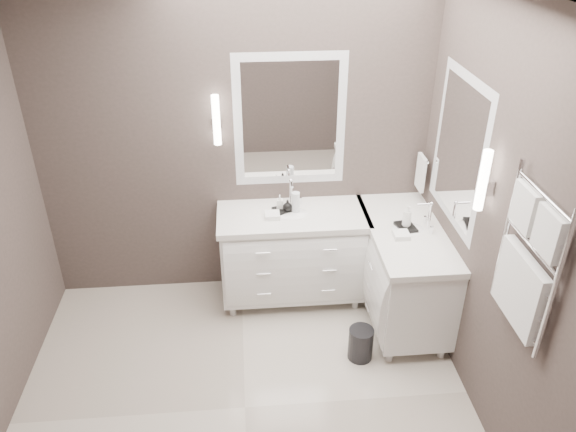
{
  "coord_description": "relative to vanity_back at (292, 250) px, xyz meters",
  "views": [
    {
      "loc": [
        0.06,
        -2.75,
        3.13
      ],
      "look_at": [
        0.36,
        0.7,
        1.13
      ],
      "focal_mm": 35.0,
      "sensor_mm": 36.0,
      "label": 1
    }
  ],
  "objects": [
    {
      "name": "floor",
      "position": [
        -0.45,
        -1.23,
        -0.49
      ],
      "size": [
        3.2,
        3.0,
        0.01
      ],
      "primitive_type": "cube",
      "color": "beige",
      "rests_on": "ground"
    },
    {
      "name": "ceiling",
      "position": [
        -0.45,
        -1.23,
        2.22
      ],
      "size": [
        3.2,
        3.0,
        0.01
      ],
      "primitive_type": "cube",
      "color": "white",
      "rests_on": "wall_back"
    },
    {
      "name": "wall_back",
      "position": [
        -0.45,
        0.28,
        0.86
      ],
      "size": [
        3.2,
        0.01,
        2.7
      ],
      "primitive_type": "cube",
      "color": "#453A37",
      "rests_on": "floor"
    },
    {
      "name": "wall_right",
      "position": [
        1.15,
        -1.23,
        0.86
      ],
      "size": [
        0.01,
        3.0,
        2.7
      ],
      "primitive_type": "cube",
      "color": "#453A37",
      "rests_on": "floor"
    },
    {
      "name": "vanity_back",
      "position": [
        0.0,
        0.0,
        0.0
      ],
      "size": [
        1.24,
        0.59,
        0.97
      ],
      "color": "white",
      "rests_on": "floor"
    },
    {
      "name": "vanity_right",
      "position": [
        0.88,
        -0.33,
        0.0
      ],
      "size": [
        0.59,
        1.24,
        0.97
      ],
      "color": "white",
      "rests_on": "floor"
    },
    {
      "name": "mirror_back",
      "position": [
        -0.0,
        0.26,
        1.06
      ],
      "size": [
        0.9,
        0.02,
        1.1
      ],
      "color": "white",
      "rests_on": "wall_back"
    },
    {
      "name": "mirror_right",
      "position": [
        1.14,
        -0.43,
        1.06
      ],
      "size": [
        0.02,
        0.9,
        1.1
      ],
      "color": "white",
      "rests_on": "wall_right"
    },
    {
      "name": "sconce_back",
      "position": [
        -0.58,
        0.2,
        1.11
      ],
      "size": [
        0.06,
        0.06,
        0.4
      ],
      "color": "white",
      "rests_on": "wall_back"
    },
    {
      "name": "sconce_right",
      "position": [
        1.08,
        -1.01,
        1.11
      ],
      "size": [
        0.06,
        0.06,
        0.4
      ],
      "color": "white",
      "rests_on": "wall_right"
    },
    {
      "name": "towel_bar_corner",
      "position": [
        1.09,
        0.13,
        0.63
      ],
      "size": [
        0.03,
        0.22,
        0.3
      ],
      "color": "white",
      "rests_on": "wall_right"
    },
    {
      "name": "towel_ladder",
      "position": [
        1.1,
        -1.63,
        0.91
      ],
      "size": [
        0.06,
        0.58,
        0.9
      ],
      "color": "white",
      "rests_on": "wall_right"
    },
    {
      "name": "waste_bin",
      "position": [
        0.45,
        -0.8,
        -0.35
      ],
      "size": [
        0.25,
        0.25,
        0.27
      ],
      "primitive_type": "cylinder",
      "rotation": [
        0.0,
        0.0,
        0.42
      ],
      "color": "black",
      "rests_on": "floor"
    },
    {
      "name": "amenity_tray_back",
      "position": [
        -0.07,
        0.04,
        0.38
      ],
      "size": [
        0.2,
        0.17,
        0.03
      ],
      "primitive_type": "cube",
      "rotation": [
        0.0,
        0.0,
        0.27
      ],
      "color": "black",
      "rests_on": "vanity_back"
    },
    {
      "name": "amenity_tray_right",
      "position": [
        0.86,
        -0.32,
        0.38
      ],
      "size": [
        0.16,
        0.2,
        0.03
      ],
      "primitive_type": "cube",
      "rotation": [
        0.0,
        0.0,
        0.17
      ],
      "color": "black",
      "rests_on": "vanity_right"
    },
    {
      "name": "water_bottle",
      "position": [
        0.02,
        0.01,
        0.46
      ],
      "size": [
        0.08,
        0.08,
        0.19
      ],
      "primitive_type": "cylinder",
      "rotation": [
        0.0,
        0.0,
        -0.23
      ],
      "color": "silver",
      "rests_on": "vanity_back"
    },
    {
      "name": "soap_bottle_a",
      "position": [
        -0.1,
        0.06,
        0.45
      ],
      "size": [
        0.06,
        0.06,
        0.12
      ],
      "primitive_type": "imported",
      "rotation": [
        0.0,
        0.0,
        -0.09
      ],
      "color": "white",
      "rests_on": "amenity_tray_back"
    },
    {
      "name": "soap_bottle_b",
      "position": [
        -0.04,
        0.01,
        0.44
      ],
      "size": [
        0.08,
        0.08,
        0.1
      ],
      "primitive_type": "imported",
      "rotation": [
        0.0,
        0.0,
        0.12
      ],
      "color": "black",
      "rests_on": "amenity_tray_back"
    },
    {
      "name": "soap_bottle_c",
      "position": [
        0.86,
        -0.32,
        0.48
      ],
      "size": [
        0.09,
        0.09,
        0.18
      ],
      "primitive_type": "imported",
      "rotation": [
        0.0,
        0.0,
        0.43
      ],
      "color": "white",
      "rests_on": "amenity_tray_right"
    }
  ]
}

